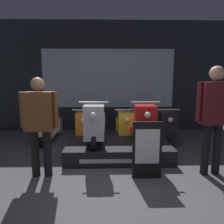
# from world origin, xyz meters

# --- Properties ---
(ground_plane) EXTENTS (30.00, 30.00, 0.00)m
(ground_plane) POSITION_xyz_m (0.00, 0.00, 0.00)
(ground_plane) COLOR #4C4C51
(shop_wall_back) EXTENTS (7.00, 0.09, 3.20)m
(shop_wall_back) POSITION_xyz_m (0.00, 3.57, 1.60)
(shop_wall_back) COLOR #23282D
(shop_wall_back) RESTS_ON ground_plane
(display_platform) EXTENTS (2.06, 1.53, 0.30)m
(display_platform) POSITION_xyz_m (0.18, 1.45, 0.15)
(display_platform) COLOR black
(display_platform) RESTS_ON ground_plane
(scooter_display_left) EXTENTS (0.52, 1.62, 0.88)m
(scooter_display_left) POSITION_xyz_m (-0.28, 1.43, 0.65)
(scooter_display_left) COLOR black
(scooter_display_left) RESTS_ON display_platform
(scooter_display_right) EXTENTS (0.52, 1.62, 0.88)m
(scooter_display_right) POSITION_xyz_m (0.64, 1.43, 0.65)
(scooter_display_right) COLOR black
(scooter_display_right) RESTS_ON display_platform
(scooter_backrow_0) EXTENTS (0.52, 1.62, 0.88)m
(scooter_backrow_0) POSITION_xyz_m (-1.53, 2.47, 0.35)
(scooter_backrow_0) COLOR black
(scooter_backrow_0) RESTS_ON ground_plane
(scooter_backrow_1) EXTENTS (0.52, 1.62, 0.88)m
(scooter_backrow_1) POSITION_xyz_m (-0.56, 2.47, 0.35)
(scooter_backrow_1) COLOR black
(scooter_backrow_1) RESTS_ON ground_plane
(scooter_backrow_2) EXTENTS (0.52, 1.62, 0.88)m
(scooter_backrow_2) POSITION_xyz_m (0.40, 2.47, 0.35)
(scooter_backrow_2) COLOR black
(scooter_backrow_2) RESTS_ON ground_plane
(scooter_backrow_3) EXTENTS (0.52, 1.62, 0.88)m
(scooter_backrow_3) POSITION_xyz_m (1.36, 2.47, 0.35)
(scooter_backrow_3) COLOR black
(scooter_backrow_3) RESTS_ON ground_plane
(person_left_browsing) EXTENTS (0.60, 0.25, 1.61)m
(person_left_browsing) POSITION_xyz_m (-1.12, 0.44, 0.95)
(person_left_browsing) COLOR black
(person_left_browsing) RESTS_ON ground_plane
(person_right_browsing) EXTENTS (0.58, 0.24, 1.79)m
(person_right_browsing) POSITION_xyz_m (1.68, 0.44, 1.06)
(person_right_browsing) COLOR black
(person_right_browsing) RESTS_ON ground_plane
(price_sign_board) EXTENTS (0.47, 0.04, 0.93)m
(price_sign_board) POSITION_xyz_m (0.59, 0.31, 0.47)
(price_sign_board) COLOR black
(price_sign_board) RESTS_ON ground_plane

